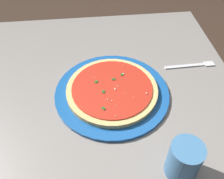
# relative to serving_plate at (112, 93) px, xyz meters

# --- Properties ---
(restaurant_table) EXTENTS (1.03, 0.96, 0.74)m
(restaurant_table) POSITION_rel_serving_plate_xyz_m (-0.03, 0.05, -0.13)
(restaurant_table) COLOR black
(restaurant_table) RESTS_ON ground_plane
(serving_plate) EXTENTS (0.37, 0.37, 0.01)m
(serving_plate) POSITION_rel_serving_plate_xyz_m (0.00, 0.00, 0.00)
(serving_plate) COLOR #195199
(serving_plate) RESTS_ON restaurant_table
(pizza) EXTENTS (0.30, 0.30, 0.02)m
(pizza) POSITION_rel_serving_plate_xyz_m (-0.00, -0.00, 0.01)
(pizza) COLOR #DBB26B
(pizza) RESTS_ON serving_plate
(cup_tall_drink) EXTENTS (0.08, 0.08, 0.11)m
(cup_tall_drink) POSITION_rel_serving_plate_xyz_m (-0.28, -0.14, 0.05)
(cup_tall_drink) COLOR teal
(cup_tall_drink) RESTS_ON restaurant_table
(fork) EXTENTS (0.02, 0.19, 0.00)m
(fork) POSITION_rel_serving_plate_xyz_m (0.11, -0.31, -0.00)
(fork) COLOR silver
(fork) RESTS_ON restaurant_table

